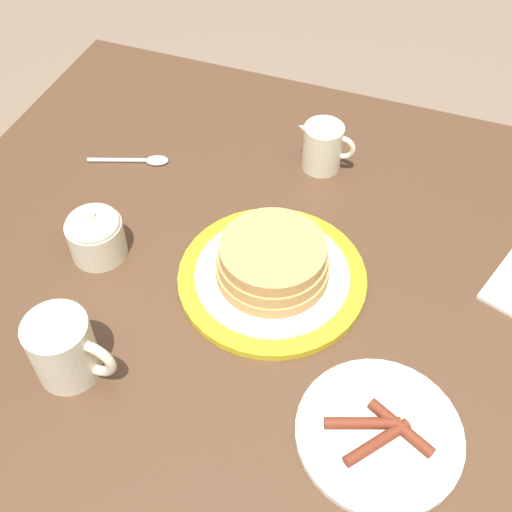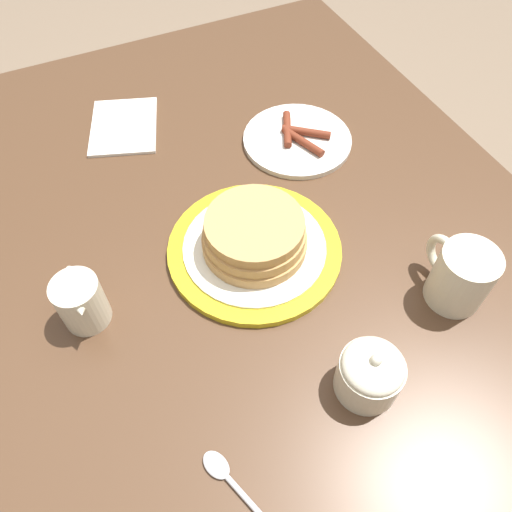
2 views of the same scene
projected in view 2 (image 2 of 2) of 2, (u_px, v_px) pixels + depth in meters
name	position (u px, v px, depth m)	size (l,w,h in m)	color
ground_plane	(248.00, 399.00, 1.41)	(8.00, 8.00, 0.00)	#7A6651
dining_table	(243.00, 273.00, 0.90)	(1.21, 0.96, 0.76)	#4C3321
pancake_plate	(255.00, 240.00, 0.75)	(0.27, 0.27, 0.07)	gold
side_plate_bacon	(297.00, 139.00, 0.92)	(0.20, 0.20, 0.02)	silver
coffee_mug	(460.00, 275.00, 0.69)	(0.11, 0.08, 0.10)	beige
creamer_pitcher	(81.00, 302.00, 0.67)	(0.10, 0.06, 0.09)	beige
sugar_bowl	(370.00, 373.00, 0.61)	(0.08, 0.08, 0.09)	beige
napkin	(124.00, 126.00, 0.94)	(0.19, 0.17, 0.01)	silver
spoon	(231.00, 482.00, 0.57)	(0.13, 0.06, 0.01)	silver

